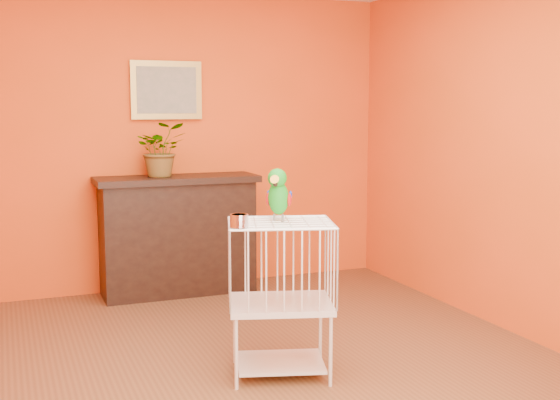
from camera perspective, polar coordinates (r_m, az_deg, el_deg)
name	(u,v)px	position (r m, az deg, el deg)	size (l,w,h in m)	color
ground	(253,374)	(4.38, -2.21, -13.97)	(4.50, 4.50, 0.00)	brown
room_shell	(252,111)	(4.07, -2.32, 7.23)	(4.50, 4.50, 4.50)	#E24A15
console_cabinet	(178,235)	(6.11, -8.32, -2.82)	(1.37, 0.49, 1.02)	black
potted_plant	(162,156)	(5.99, -9.60, 3.57)	(0.41, 0.46, 0.36)	#26722D
framed_picture	(166,90)	(6.21, -9.21, 8.80)	(0.62, 0.04, 0.50)	#AE8F3E
birdcage	(281,296)	(4.23, 0.05, -7.83)	(0.71, 0.62, 0.93)	silver
feed_cup	(239,221)	(3.93, -3.34, -1.69)	(0.10, 0.10, 0.07)	silver
parrot	(278,194)	(4.14, -0.13, 0.49)	(0.21, 0.27, 0.32)	#59544C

